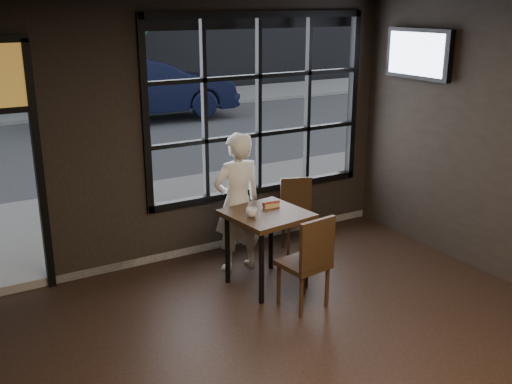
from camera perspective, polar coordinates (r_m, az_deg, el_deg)
window_frame at (r=7.57m, az=0.25°, el=8.21°), size 3.06×0.12×2.28m
cafe_table at (r=6.65m, az=1.01°, el=-5.42°), size 0.89×0.89×0.87m
chair_near at (r=6.19m, az=4.53°, el=-6.54°), size 0.49×0.49×1.01m
chair_window at (r=7.53m, az=4.09°, el=-2.41°), size 0.52×0.52×0.93m
man at (r=6.91m, az=-1.81°, el=-1.03°), size 0.61×0.40×1.66m
hotdog at (r=6.64m, az=1.46°, el=-1.23°), size 0.21×0.09×0.06m
cup at (r=6.34m, az=-0.43°, el=-1.96°), size 0.16×0.16×0.10m
tv at (r=7.81m, az=15.21°, el=12.59°), size 0.12×1.05×0.61m
navy_car at (r=16.33m, az=-10.49°, el=9.75°), size 4.86×1.93×1.57m
tree_right at (r=18.53m, az=-13.52°, el=16.47°), size 2.34×2.34×4.00m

